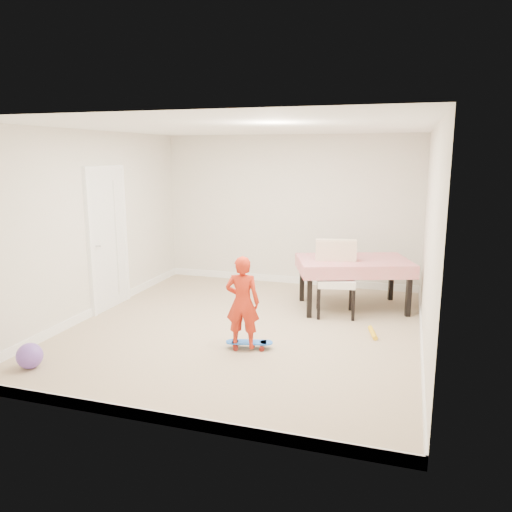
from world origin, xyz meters
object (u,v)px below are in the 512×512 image
(dining_table, at_px, (353,284))
(balloon, at_px, (30,356))
(dining_chair, at_px, (336,279))
(child, at_px, (243,305))
(skateboard, at_px, (249,345))

(dining_table, relative_size, balloon, 5.73)
(dining_chair, xyz_separation_m, balloon, (-2.88, -2.80, -0.39))
(child, height_order, balloon, child)
(child, bearing_deg, dining_chair, -124.75)
(skateboard, height_order, balloon, balloon)
(dining_table, bearing_deg, child, -136.78)
(dining_chair, height_order, child, child)
(balloon, bearing_deg, child, 29.96)
(dining_table, xyz_separation_m, dining_chair, (-0.20, -0.39, 0.16))
(skateboard, bearing_deg, balloon, -163.04)
(dining_table, bearing_deg, dining_chair, -136.48)
(skateboard, relative_size, balloon, 2.00)
(skateboard, relative_size, child, 0.51)
(skateboard, height_order, child, child)
(dining_chair, height_order, balloon, dining_chair)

